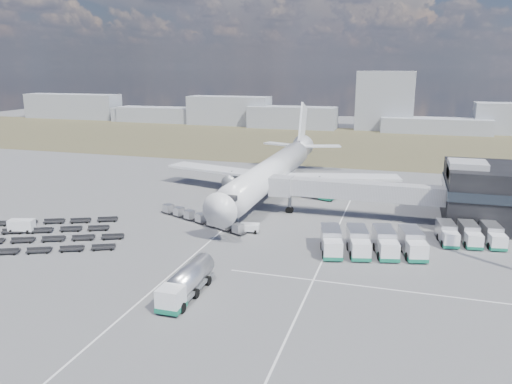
# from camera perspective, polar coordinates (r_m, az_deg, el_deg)

# --- Properties ---
(ground) EXTENTS (420.00, 420.00, 0.00)m
(ground) POSITION_cam_1_polar(r_m,az_deg,el_deg) (75.57, -4.36, -6.19)
(ground) COLOR #565659
(ground) RESTS_ON ground
(grass_strip) EXTENTS (420.00, 90.00, 0.01)m
(grass_strip) POSITION_cam_1_polar(r_m,az_deg,el_deg) (179.76, 8.47, 5.59)
(grass_strip) COLOR #453C29
(grass_strip) RESTS_ON ground
(lane_markings) EXTENTS (47.12, 110.00, 0.01)m
(lane_markings) POSITION_cam_1_polar(r_m,az_deg,el_deg) (75.51, 3.44, -6.19)
(lane_markings) COLOR silver
(lane_markings) RESTS_ON ground
(jet_bridge) EXTENTS (30.30, 3.80, 7.05)m
(jet_bridge) POSITION_cam_1_polar(r_m,az_deg,el_deg) (89.48, 9.94, 0.25)
(jet_bridge) COLOR #939399
(jet_bridge) RESTS_ON ground
(airliner) EXTENTS (51.59, 64.53, 17.62)m
(airliner) POSITION_cam_1_polar(r_m,az_deg,el_deg) (103.82, 2.06, 2.51)
(airliner) COLOR silver
(airliner) RESTS_ON ground
(skyline) EXTENTS (320.86, 26.96, 24.66)m
(skyline) POSITION_cam_1_polar(r_m,az_deg,el_deg) (218.89, 11.26, 8.93)
(skyline) COLOR gray
(skyline) RESTS_ON ground
(fuel_tanker) EXTENTS (2.86, 10.89, 3.52)m
(fuel_tanker) POSITION_cam_1_polar(r_m,az_deg,el_deg) (59.67, -7.93, -10.18)
(fuel_tanker) COLOR silver
(fuel_tanker) RESTS_ON ground
(pushback_tug) EXTENTS (3.39, 2.25, 1.43)m
(pushback_tug) POSITION_cam_1_polar(r_m,az_deg,el_deg) (81.23, -0.75, -4.15)
(pushback_tug) COLOR silver
(pushback_tug) RESTS_ON ground
(utility_van) EXTENTS (4.28, 2.75, 2.14)m
(utility_van) POSITION_cam_1_polar(r_m,az_deg,el_deg) (89.62, -25.22, -3.54)
(utility_van) COLOR silver
(utility_van) RESTS_ON ground
(catering_truck) EXTENTS (4.78, 7.09, 3.01)m
(catering_truck) POSITION_cam_1_polar(r_m,az_deg,el_deg) (103.12, 8.70, 0.13)
(catering_truck) COLOR silver
(catering_truck) RESTS_ON ground
(service_trucks_near) EXTENTS (15.69, 10.93, 3.17)m
(service_trucks_near) POSITION_cam_1_polar(r_m,az_deg,el_deg) (73.84, 13.09, -5.60)
(service_trucks_near) COLOR silver
(service_trucks_near) RESTS_ON ground
(service_trucks_far) EXTENTS (9.86, 8.02, 2.72)m
(service_trucks_far) POSITION_cam_1_polar(r_m,az_deg,el_deg) (82.59, 23.26, -4.47)
(service_trucks_far) COLOR silver
(service_trucks_far) RESTS_ON ground
(uld_row) EXTENTS (18.84, 9.69, 1.55)m
(uld_row) POSITION_cam_1_polar(r_m,az_deg,el_deg) (86.28, -6.32, -2.98)
(uld_row) COLOR black
(uld_row) RESTS_ON ground
(baggage_dollies) EXTENTS (29.02, 24.58, 0.81)m
(baggage_dollies) POSITION_cam_1_polar(r_m,az_deg,el_deg) (86.10, -23.73, -4.54)
(baggage_dollies) COLOR black
(baggage_dollies) RESTS_ON ground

